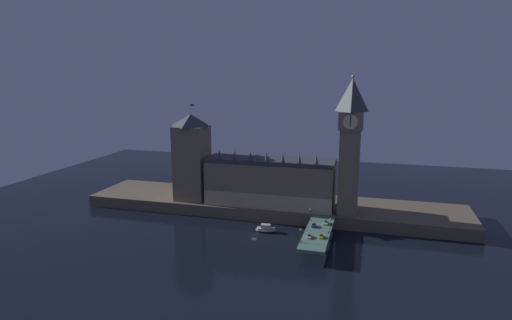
{
  "coord_description": "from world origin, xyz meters",
  "views": [
    {
      "loc": [
        56.0,
        -196.86,
        80.03
      ],
      "look_at": [
        -4.5,
        20.0,
        34.34
      ],
      "focal_mm": 30.0,
      "sensor_mm": 36.0,
      "label": 1
    }
  ],
  "objects_px": {
    "clock_tower": "(350,142)",
    "pedestrian_mid_walk": "(329,232)",
    "car_southbound_lead": "(321,236)",
    "pedestrian_near_rail": "(301,241)",
    "street_lamp_mid": "(330,224)",
    "boat_upstream": "(266,229)",
    "car_northbound_lead": "(314,225)",
    "car_northbound_trail": "(309,236)",
    "street_lamp_near": "(301,234)",
    "street_lamp_far": "(310,213)",
    "victoria_tower": "(192,157)",
    "car_southbound_trail": "(326,223)"
  },
  "relations": [
    {
      "from": "pedestrian_near_rail",
      "to": "street_lamp_mid",
      "type": "distance_m",
      "value": 19.79
    },
    {
      "from": "clock_tower",
      "to": "pedestrian_mid_walk",
      "type": "relative_size",
      "value": 39.06
    },
    {
      "from": "clock_tower",
      "to": "car_northbound_trail",
      "type": "height_order",
      "value": "clock_tower"
    },
    {
      "from": "car_southbound_trail",
      "to": "pedestrian_mid_walk",
      "type": "bearing_deg",
      "value": -78.47
    },
    {
      "from": "street_lamp_mid",
      "to": "pedestrian_near_rail",
      "type": "bearing_deg",
      "value": -124.44
    },
    {
      "from": "clock_tower",
      "to": "pedestrian_mid_walk",
      "type": "xyz_separation_m",
      "value": [
        -6.24,
        -33.48,
        -37.4
      ]
    },
    {
      "from": "boat_upstream",
      "to": "pedestrian_near_rail",
      "type": "bearing_deg",
      "value": -49.17
    },
    {
      "from": "car_southbound_trail",
      "to": "car_northbound_lead",
      "type": "bearing_deg",
      "value": -134.84
    },
    {
      "from": "car_southbound_trail",
      "to": "clock_tower",
      "type": "bearing_deg",
      "value": 66.51
    },
    {
      "from": "car_southbound_lead",
      "to": "pedestrian_near_rail",
      "type": "height_order",
      "value": "pedestrian_near_rail"
    },
    {
      "from": "clock_tower",
      "to": "pedestrian_mid_walk",
      "type": "distance_m",
      "value": 50.58
    },
    {
      "from": "car_northbound_trail",
      "to": "boat_upstream",
      "type": "distance_m",
      "value": 31.95
    },
    {
      "from": "pedestrian_near_rail",
      "to": "car_southbound_trail",
      "type": "bearing_deg",
      "value": 73.7
    },
    {
      "from": "car_northbound_lead",
      "to": "boat_upstream",
      "type": "bearing_deg",
      "value": 170.41
    },
    {
      "from": "pedestrian_near_rail",
      "to": "victoria_tower",
      "type": "bearing_deg",
      "value": 145.19
    },
    {
      "from": "clock_tower",
      "to": "car_southbound_trail",
      "type": "distance_m",
      "value": 43.78
    },
    {
      "from": "street_lamp_mid",
      "to": "car_southbound_trail",
      "type": "bearing_deg",
      "value": 105.31
    },
    {
      "from": "street_lamp_near",
      "to": "clock_tower",
      "type": "bearing_deg",
      "value": 69.58
    },
    {
      "from": "car_northbound_lead",
      "to": "street_lamp_far",
      "type": "bearing_deg",
      "value": 108.93
    },
    {
      "from": "street_lamp_far",
      "to": "car_northbound_lead",
      "type": "bearing_deg",
      "value": -71.07
    },
    {
      "from": "street_lamp_mid",
      "to": "boat_upstream",
      "type": "height_order",
      "value": "street_lamp_mid"
    },
    {
      "from": "victoria_tower",
      "to": "street_lamp_near",
      "type": "xyz_separation_m",
      "value": [
        73.55,
        -50.08,
        -21.38
      ]
    },
    {
      "from": "car_northbound_lead",
      "to": "pedestrian_mid_walk",
      "type": "relative_size",
      "value": 2.23
    },
    {
      "from": "victoria_tower",
      "to": "pedestrian_near_rail",
      "type": "bearing_deg",
      "value": -34.81
    },
    {
      "from": "street_lamp_mid",
      "to": "street_lamp_far",
      "type": "xyz_separation_m",
      "value": [
        -11.41,
        14.72,
        -0.58
      ]
    },
    {
      "from": "street_lamp_near",
      "to": "boat_upstream",
      "type": "height_order",
      "value": "street_lamp_near"
    },
    {
      "from": "street_lamp_far",
      "to": "boat_upstream",
      "type": "relative_size",
      "value": 0.57
    },
    {
      "from": "car_southbound_lead",
      "to": "street_lamp_near",
      "type": "xyz_separation_m",
      "value": [
        -8.36,
        -7.46,
        3.23
      ]
    },
    {
      "from": "victoria_tower",
      "to": "pedestrian_mid_walk",
      "type": "distance_m",
      "value": 95.51
    },
    {
      "from": "victoria_tower",
      "to": "street_lamp_near",
      "type": "bearing_deg",
      "value": -34.25
    },
    {
      "from": "car_northbound_lead",
      "to": "street_lamp_near",
      "type": "relative_size",
      "value": 0.67
    },
    {
      "from": "car_southbound_lead",
      "to": "pedestrian_near_rail",
      "type": "distance_m",
      "value": 11.86
    },
    {
      "from": "victoria_tower",
      "to": "car_northbound_lead",
      "type": "relative_size",
      "value": 13.61
    },
    {
      "from": "pedestrian_mid_walk",
      "to": "car_southbound_trail",
      "type": "bearing_deg",
      "value": 101.53
    },
    {
      "from": "car_northbound_lead",
      "to": "pedestrian_near_rail",
      "type": "bearing_deg",
      "value": -96.91
    },
    {
      "from": "car_northbound_lead",
      "to": "car_northbound_trail",
      "type": "height_order",
      "value": "car_northbound_lead"
    },
    {
      "from": "clock_tower",
      "to": "car_southbound_lead",
      "type": "xyz_separation_m",
      "value": [
        -8.9,
        -38.88,
        -37.76
      ]
    },
    {
      "from": "street_lamp_near",
      "to": "pedestrian_mid_walk",
      "type": "bearing_deg",
      "value": 49.44
    },
    {
      "from": "victoria_tower",
      "to": "pedestrian_near_rail",
      "type": "xyz_separation_m",
      "value": [
        73.95,
        -51.42,
        -24.36
      ]
    },
    {
      "from": "street_lamp_far",
      "to": "victoria_tower",
      "type": "bearing_deg",
      "value": 164.32
    },
    {
      "from": "pedestrian_mid_walk",
      "to": "street_lamp_far",
      "type": "xyz_separation_m",
      "value": [
        -11.01,
        16.57,
        2.88
      ]
    },
    {
      "from": "pedestrian_mid_walk",
      "to": "street_lamp_near",
      "type": "relative_size",
      "value": 0.3
    },
    {
      "from": "clock_tower",
      "to": "street_lamp_near",
      "type": "height_order",
      "value": "clock_tower"
    },
    {
      "from": "car_northbound_trail",
      "to": "car_northbound_lead",
      "type": "bearing_deg",
      "value": 90.0
    },
    {
      "from": "victoria_tower",
      "to": "car_southbound_trail",
      "type": "xyz_separation_m",
      "value": [
        81.9,
        -24.21,
        -24.51
      ]
    },
    {
      "from": "clock_tower",
      "to": "street_lamp_near",
      "type": "distance_m",
      "value": 60.31
    },
    {
      "from": "car_northbound_trail",
      "to": "pedestrian_near_rail",
      "type": "relative_size",
      "value": 2.67
    },
    {
      "from": "pedestrian_near_rail",
      "to": "street_lamp_near",
      "type": "height_order",
      "value": "street_lamp_near"
    },
    {
      "from": "car_southbound_trail",
      "to": "pedestrian_mid_walk",
      "type": "xyz_separation_m",
      "value": [
        2.65,
        -13.01,
        0.26
      ]
    },
    {
      "from": "car_southbound_trail",
      "to": "street_lamp_far",
      "type": "distance_m",
      "value": 9.61
    }
  ]
}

